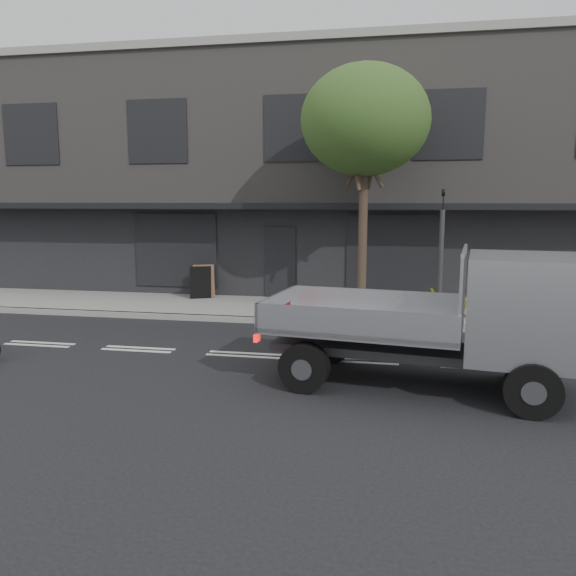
# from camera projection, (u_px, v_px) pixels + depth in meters

# --- Properties ---
(ground) EXTENTS (80.00, 80.00, 0.00)m
(ground) POSITION_uv_depth(u_px,v_px,m) (244.00, 355.00, 11.83)
(ground) COLOR black
(ground) RESTS_ON ground
(sidewalk) EXTENTS (32.00, 3.20, 0.15)m
(sidewalk) POSITION_uv_depth(u_px,v_px,m) (286.00, 309.00, 16.38)
(sidewalk) COLOR gray
(sidewalk) RESTS_ON ground
(kerb) EXTENTS (32.00, 0.20, 0.15)m
(kerb) POSITION_uv_depth(u_px,v_px,m) (275.00, 321.00, 14.83)
(kerb) COLOR gray
(kerb) RESTS_ON ground
(building_main) EXTENTS (26.00, 10.00, 8.00)m
(building_main) POSITION_uv_depth(u_px,v_px,m) (318.00, 180.00, 22.18)
(building_main) COLOR slate
(building_main) RESTS_ON ground
(street_tree) EXTENTS (3.40, 3.40, 6.74)m
(street_tree) POSITION_uv_depth(u_px,v_px,m) (365.00, 121.00, 14.69)
(street_tree) COLOR #382B21
(street_tree) RESTS_ON ground
(traffic_light_pole) EXTENTS (0.12, 0.12, 3.50)m
(traffic_light_pole) POSITION_uv_depth(u_px,v_px,m) (440.00, 264.00, 14.06)
(traffic_light_pole) COLOR #2D2D30
(traffic_light_pole) RESTS_ON ground
(flatbed_ute) EXTENTS (5.56, 2.85, 2.46)m
(flatbed_ute) POSITION_uv_depth(u_px,v_px,m) (496.00, 312.00, 9.29)
(flatbed_ute) COLOR black
(flatbed_ute) RESTS_ON ground
(construction_barrier) EXTENTS (1.42, 0.59, 0.79)m
(construction_barrier) POSITION_uv_depth(u_px,v_px,m) (458.00, 305.00, 14.51)
(construction_barrier) COLOR yellow
(construction_barrier) RESTS_ON sidewalk
(sandwich_board) EXTENTS (0.78, 0.67, 1.05)m
(sandwich_board) POSITION_uv_depth(u_px,v_px,m) (201.00, 283.00, 17.58)
(sandwich_board) COLOR black
(sandwich_board) RESTS_ON sidewalk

